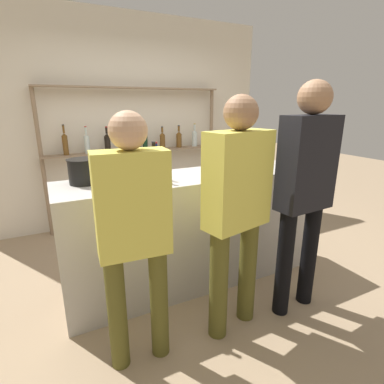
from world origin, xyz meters
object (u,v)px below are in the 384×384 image
ice_bucket (83,171)px  customer_left (134,227)px  counter_bottle_1 (127,171)px  counter_bottle_2 (154,166)px  customer_right (305,183)px  counter_bottle_0 (156,165)px  customer_center (237,203)px  wine_glass (142,162)px

ice_bucket → customer_left: 0.87m
counter_bottle_1 → counter_bottle_2: counter_bottle_1 is taller
counter_bottle_2 → customer_left: (-0.36, -0.64, -0.21)m
counter_bottle_2 → customer_right: 1.18m
counter_bottle_0 → customer_center: size_ratio=0.18×
wine_glass → ice_bucket: bearing=179.7°
counter_bottle_0 → counter_bottle_1: counter_bottle_1 is taller
counter_bottle_1 → customer_right: 1.34m
counter_bottle_0 → ice_bucket: bearing=168.9°
customer_right → counter_bottle_1: bearing=60.1°
counter_bottle_1 → customer_right: bearing=-26.0°
counter_bottle_2 → customer_left: bearing=-119.6°
counter_bottle_1 → counter_bottle_2: bearing=22.9°
counter_bottle_1 → customer_right: customer_right is taller
ice_bucket → customer_center: 1.23m
customer_left → counter_bottle_1: bearing=-7.6°
counter_bottle_0 → ice_bucket: 0.58m
counter_bottle_1 → customer_left: (-0.12, -0.54, -0.22)m
ice_bucket → customer_right: size_ratio=0.13×
counter_bottle_2 → wine_glass: 0.20m
counter_bottle_1 → counter_bottle_0: bearing=32.6°
customer_center → customer_right: size_ratio=0.94×
counter_bottle_1 → counter_bottle_2: 0.27m
wine_glass → ice_bucket: size_ratio=0.70×
counter_bottle_1 → wine_glass: 0.36m
counter_bottle_1 → customer_center: 0.84m
counter_bottle_2 → ice_bucket: (-0.52, 0.20, -0.03)m
counter_bottle_0 → customer_center: (0.31, -0.73, -0.16)m
counter_bottle_0 → customer_right: customer_right is taller
counter_bottle_1 → customer_center: customer_center is taller
wine_glass → counter_bottle_0: bearing=-50.7°
customer_center → counter_bottle_2: bearing=17.0°
customer_left → customer_center: 0.73m
customer_left → counter_bottle_2: bearing=-24.9°
customer_center → counter_bottle_0: bearing=11.1°
counter_bottle_0 → counter_bottle_1: size_ratio=0.87×
customer_center → customer_right: customer_right is taller
ice_bucket → counter_bottle_1: bearing=-47.6°
counter_bottle_1 → ice_bucket: size_ratio=1.47×
customer_center → ice_bucket: bearing=34.2°
wine_glass → counter_bottle_2: bearing=-77.7°
wine_glass → customer_right: size_ratio=0.09×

